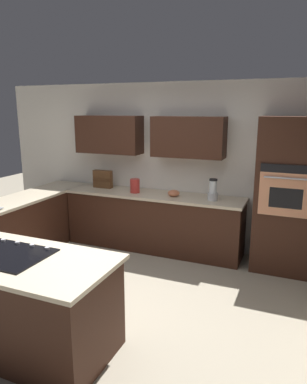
# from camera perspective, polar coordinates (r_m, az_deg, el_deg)

# --- Properties ---
(ground_plane) EXTENTS (14.00, 14.00, 0.00)m
(ground_plane) POSITION_cam_1_polar(r_m,az_deg,el_deg) (4.42, -7.84, -16.76)
(ground_plane) COLOR #9E937F
(wall_back) EXTENTS (6.00, 0.44, 2.60)m
(wall_back) POSITION_cam_1_polar(r_m,az_deg,el_deg) (5.76, 1.59, 5.31)
(wall_back) COLOR white
(wall_back) RESTS_ON ground
(lower_cabinets_back) EXTENTS (2.80, 0.60, 0.86)m
(lower_cabinets_back) POSITION_cam_1_polar(r_m,az_deg,el_deg) (5.70, -0.04, -4.89)
(lower_cabinets_back) COLOR #381E14
(lower_cabinets_back) RESTS_ON ground
(countertop_back) EXTENTS (2.84, 0.64, 0.04)m
(countertop_back) POSITION_cam_1_polar(r_m,az_deg,el_deg) (5.58, -0.04, -0.49)
(countertop_back) COLOR beige
(countertop_back) RESTS_ON lower_cabinets_back
(lower_cabinets_side) EXTENTS (0.60, 2.90, 0.86)m
(lower_cabinets_side) POSITION_cam_1_polar(r_m,az_deg,el_deg) (5.69, -21.17, -5.85)
(lower_cabinets_side) COLOR #381E14
(lower_cabinets_side) RESTS_ON ground
(countertop_side) EXTENTS (0.64, 2.94, 0.04)m
(countertop_side) POSITION_cam_1_polar(r_m,az_deg,el_deg) (5.56, -21.55, -1.46)
(countertop_side) COLOR beige
(countertop_side) RESTS_ON lower_cabinets_side
(island_base) EXTENTS (1.96, 0.83, 0.86)m
(island_base) POSITION_cam_1_polar(r_m,az_deg,el_deg) (3.75, -21.73, -15.96)
(island_base) COLOR #381E14
(island_base) RESTS_ON ground
(island_top) EXTENTS (2.04, 0.91, 0.04)m
(island_top) POSITION_cam_1_polar(r_m,az_deg,el_deg) (3.56, -22.35, -9.60)
(island_top) COLOR beige
(island_top) RESTS_ON island_base
(wall_oven) EXTENTS (0.80, 0.66, 2.10)m
(wall_oven) POSITION_cam_1_polar(r_m,az_deg,el_deg) (5.12, 20.48, -0.59)
(wall_oven) COLOR #381E14
(wall_oven) RESTS_ON ground
(cooktop) EXTENTS (0.76, 0.56, 0.03)m
(cooktop) POSITION_cam_1_polar(r_m,az_deg,el_deg) (3.55, -22.32, -9.16)
(cooktop) COLOR black
(cooktop) RESTS_ON island_top
(blender) EXTENTS (0.15, 0.15, 0.32)m
(blender) POSITION_cam_1_polar(r_m,az_deg,el_deg) (5.22, 9.46, 0.14)
(blender) COLOR silver
(blender) RESTS_ON countertop_back
(mixing_bowl) EXTENTS (0.18, 0.18, 0.10)m
(mixing_bowl) POSITION_cam_1_polar(r_m,az_deg,el_deg) (5.41, 3.24, -0.19)
(mixing_bowl) COLOR #CC724C
(mixing_bowl) RESTS_ON countertop_back
(spice_rack) EXTENTS (0.33, 0.11, 0.29)m
(spice_rack) POSITION_cam_1_polar(r_m,az_deg,el_deg) (6.03, -8.10, 2.05)
(spice_rack) COLOR brown
(spice_rack) RESTS_ON countertop_back
(kettle) EXTENTS (0.15, 0.15, 0.22)m
(kettle) POSITION_cam_1_polar(r_m,az_deg,el_deg) (5.64, -2.99, 1.00)
(kettle) COLOR red
(kettle) RESTS_ON countertop_back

